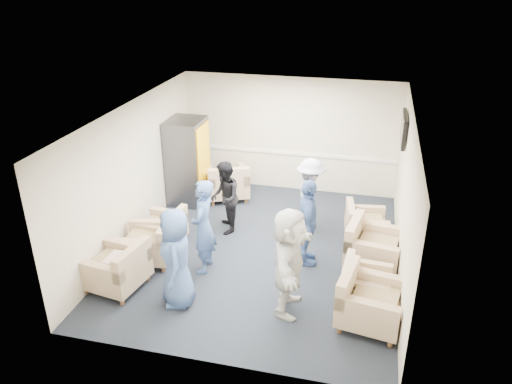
% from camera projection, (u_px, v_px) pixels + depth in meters
% --- Properties ---
extents(floor, '(6.00, 6.00, 0.00)m').
position_uv_depth(floor, '(261.00, 251.00, 9.51)').
color(floor, black).
rests_on(floor, ground).
extents(ceiling, '(6.00, 6.00, 0.00)m').
position_uv_depth(ceiling, '(261.00, 113.00, 8.37)').
color(ceiling, silver).
rests_on(ceiling, back_wall).
extents(back_wall, '(5.00, 0.02, 2.70)m').
position_uv_depth(back_wall, '(290.00, 135.00, 11.58)').
color(back_wall, beige).
rests_on(back_wall, floor).
extents(front_wall, '(5.00, 0.02, 2.70)m').
position_uv_depth(front_wall, '(207.00, 281.00, 6.29)').
color(front_wall, beige).
rests_on(front_wall, floor).
extents(left_wall, '(0.02, 6.00, 2.70)m').
position_uv_depth(left_wall, '(133.00, 174.00, 9.47)').
color(left_wall, beige).
rests_on(left_wall, floor).
extents(right_wall, '(0.02, 6.00, 2.70)m').
position_uv_depth(right_wall, '(405.00, 200.00, 8.41)').
color(right_wall, beige).
rests_on(right_wall, floor).
extents(chair_rail, '(4.98, 0.04, 0.06)m').
position_uv_depth(chair_rail, '(289.00, 153.00, 11.76)').
color(chair_rail, white).
rests_on(chair_rail, back_wall).
extents(tv, '(0.10, 1.00, 0.58)m').
position_uv_depth(tv, '(404.00, 129.00, 9.71)').
color(tv, black).
rests_on(tv, right_wall).
extents(armchair_left_near, '(1.03, 1.03, 0.72)m').
position_uv_depth(armchair_left_near, '(119.00, 270.00, 8.28)').
color(armchair_left_near, tan).
rests_on(armchair_left_near, floor).
extents(armchair_left_mid, '(0.99, 0.99, 0.69)m').
position_uv_depth(armchair_left_mid, '(151.00, 244.00, 9.06)').
color(armchair_left_mid, tan).
rests_on(armchair_left_mid, floor).
extents(armchair_left_far, '(0.86, 0.86, 0.63)m').
position_uv_depth(armchair_left_far, '(164.00, 230.00, 9.60)').
color(armchair_left_far, tan).
rests_on(armchair_left_far, floor).
extents(armchair_right_near, '(1.06, 1.06, 0.74)m').
position_uv_depth(armchair_right_near, '(367.00, 303.00, 7.47)').
color(armchair_right_near, tan).
rests_on(armchair_right_near, floor).
extents(armchair_right_midnear, '(0.80, 0.80, 0.60)m').
position_uv_depth(armchair_right_midnear, '(363.00, 285.00, 8.00)').
color(armchair_right_midnear, tan).
rests_on(armchair_right_midnear, floor).
extents(armchair_right_midfar, '(1.07, 1.07, 0.74)m').
position_uv_depth(armchair_right_midfar, '(371.00, 248.00, 8.88)').
color(armchair_right_midfar, tan).
rests_on(armchair_right_midfar, floor).
extents(armchair_right_far, '(0.89, 0.89, 0.63)m').
position_uv_depth(armchair_right_far, '(363.00, 225.00, 9.78)').
color(armchair_right_far, tan).
rests_on(armchair_right_far, floor).
extents(armchair_corner, '(1.23, 1.23, 0.74)m').
position_uv_depth(armchair_corner, '(227.00, 184.00, 11.45)').
color(armchair_corner, tan).
rests_on(armchair_corner, floor).
extents(vending_machine, '(0.78, 0.91, 1.92)m').
position_uv_depth(vending_machine, '(188.00, 161.00, 11.13)').
color(vending_machine, '#494A51').
rests_on(vending_machine, floor).
extents(backpack, '(0.33, 0.25, 0.53)m').
position_uv_depth(backpack, '(172.00, 240.00, 9.34)').
color(backpack, black).
rests_on(backpack, floor).
extents(pillow, '(0.33, 0.43, 0.12)m').
position_uv_depth(pillow, '(117.00, 260.00, 8.22)').
color(pillow, beige).
rests_on(pillow, armchair_left_near).
extents(person_front_left, '(0.77, 0.94, 1.66)m').
position_uv_depth(person_front_left, '(176.00, 258.00, 7.74)').
color(person_front_left, '#405E9B').
rests_on(person_front_left, floor).
extents(person_mid_left, '(0.44, 0.65, 1.72)m').
position_uv_depth(person_mid_left, '(203.00, 227.00, 8.59)').
color(person_mid_left, '#405E9B').
rests_on(person_mid_left, floor).
extents(person_back_left, '(0.76, 0.86, 1.49)m').
position_uv_depth(person_back_left, '(225.00, 198.00, 9.91)').
color(person_back_left, black).
rests_on(person_back_left, floor).
extents(person_back_right, '(0.63, 1.04, 1.56)m').
position_uv_depth(person_back_right, '(310.00, 196.00, 9.89)').
color(person_back_right, silver).
rests_on(person_back_right, floor).
extents(person_mid_right, '(0.58, 1.02, 1.63)m').
position_uv_depth(person_mid_right, '(307.00, 223.00, 8.80)').
color(person_mid_right, '#405E9B').
rests_on(person_mid_right, floor).
extents(person_front_right, '(0.53, 1.64, 1.76)m').
position_uv_depth(person_front_right, '(289.00, 261.00, 7.56)').
color(person_front_right, silver).
rests_on(person_front_right, floor).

